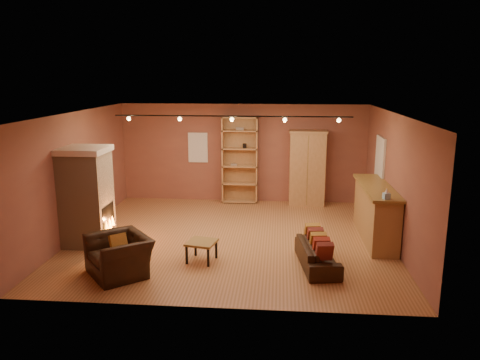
# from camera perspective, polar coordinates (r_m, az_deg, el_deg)

# --- Properties ---
(floor) EXTENTS (7.00, 7.00, 0.00)m
(floor) POSITION_cam_1_polar(r_m,az_deg,el_deg) (10.63, -1.06, -7.07)
(floor) COLOR brown
(floor) RESTS_ON ground
(ceiling) EXTENTS (7.00, 7.00, 0.00)m
(ceiling) POSITION_cam_1_polar(r_m,az_deg,el_deg) (10.04, -1.13, 8.15)
(ceiling) COLOR brown
(ceiling) RESTS_ON back_wall
(back_wall) EXTENTS (7.00, 0.02, 2.80)m
(back_wall) POSITION_cam_1_polar(r_m,az_deg,el_deg) (13.42, 0.36, 3.28)
(back_wall) COLOR brown
(back_wall) RESTS_ON floor
(left_wall) EXTENTS (0.02, 6.50, 2.80)m
(left_wall) POSITION_cam_1_polar(r_m,az_deg,el_deg) (11.16, -19.27, 0.63)
(left_wall) COLOR brown
(left_wall) RESTS_ON floor
(right_wall) EXTENTS (0.02, 6.50, 2.80)m
(right_wall) POSITION_cam_1_polar(r_m,az_deg,el_deg) (10.48, 18.31, -0.05)
(right_wall) COLOR brown
(right_wall) RESTS_ON floor
(fireplace) EXTENTS (1.01, 0.98, 2.12)m
(fireplace) POSITION_cam_1_polar(r_m,az_deg,el_deg) (10.52, -18.16, -1.90)
(fireplace) COLOR #C5AD89
(fireplace) RESTS_ON floor
(back_window) EXTENTS (0.56, 0.04, 0.86)m
(back_window) POSITION_cam_1_polar(r_m,az_deg,el_deg) (13.54, -5.15, 3.96)
(back_window) COLOR silver
(back_window) RESTS_ON back_wall
(bookcase) EXTENTS (1.01, 0.39, 2.46)m
(bookcase) POSITION_cam_1_polar(r_m,az_deg,el_deg) (13.33, 0.01, 2.57)
(bookcase) COLOR tan
(bookcase) RESTS_ON floor
(armoire) EXTENTS (1.04, 0.59, 2.11)m
(armoire) POSITION_cam_1_polar(r_m,az_deg,el_deg) (13.20, 8.18, 1.49)
(armoire) COLOR tan
(armoire) RESTS_ON floor
(bar_counter) EXTENTS (0.67, 2.55, 1.22)m
(bar_counter) POSITION_cam_1_polar(r_m,az_deg,el_deg) (10.82, 16.21, -3.80)
(bar_counter) COLOR #AE8450
(bar_counter) RESTS_ON floor
(tissue_box) EXTENTS (0.15, 0.15, 0.23)m
(tissue_box) POSITION_cam_1_polar(r_m,az_deg,el_deg) (9.58, 17.43, -1.70)
(tissue_box) COLOR #86B4D6
(tissue_box) RESTS_ON bar_counter
(right_window) EXTENTS (0.05, 0.90, 1.00)m
(right_window) POSITION_cam_1_polar(r_m,az_deg,el_deg) (11.77, 16.72, 2.64)
(right_window) COLOR silver
(right_window) RESTS_ON right_wall
(loveseat) EXTENTS (0.67, 1.62, 0.70)m
(loveseat) POSITION_cam_1_polar(r_m,az_deg,el_deg) (9.15, 9.43, -8.38)
(loveseat) COLOR black
(loveseat) RESTS_ON floor
(armchair) EXTENTS (1.27, 1.32, 0.98)m
(armchair) POSITION_cam_1_polar(r_m,az_deg,el_deg) (8.90, -14.55, -8.15)
(armchair) COLOR black
(armchair) RESTS_ON floor
(coffee_table) EXTENTS (0.64, 0.64, 0.41)m
(coffee_table) POSITION_cam_1_polar(r_m,az_deg,el_deg) (9.29, -4.71, -7.81)
(coffee_table) COLOR olive
(coffee_table) RESTS_ON floor
(track_rail) EXTENTS (5.20, 0.09, 0.13)m
(track_rail) POSITION_cam_1_polar(r_m,az_deg,el_deg) (10.25, -1.00, 7.62)
(track_rail) COLOR black
(track_rail) RESTS_ON ceiling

